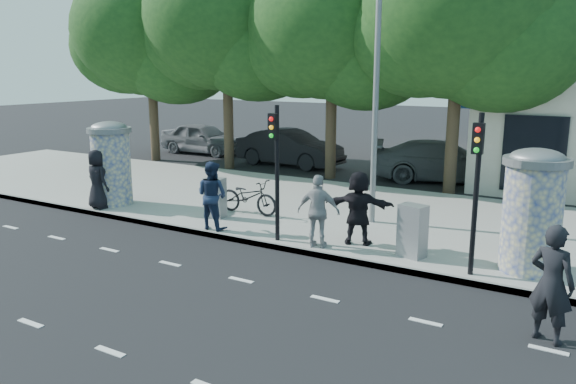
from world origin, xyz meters
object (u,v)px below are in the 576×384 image
Objects in this scene: cabinet_right at (412,231)px; car_left at (203,138)px; man_road at (552,284)px; ped_f at (358,208)px; traffic_pole_far at (477,178)px; ped_e at (318,211)px; car_mid at (290,148)px; cabinet_left at (215,198)px; traffic_pole_near at (276,159)px; ped_c at (212,195)px; bicycle at (248,197)px; ad_column_right at (533,208)px; street_lamp at (376,54)px; car_right at (444,161)px; ped_a at (97,179)px; ad_column_left at (111,161)px.

cabinet_right is 18.79m from car_left.
ped_f is at bearing -13.07° from man_road.
man_road is at bearing -24.57° from cabinet_right.
ped_e is at bearing 179.10° from traffic_pole_far.
cabinet_left is at bearing -158.25° from car_mid.
traffic_pole_near is 1.84× the size of ped_c.
ped_e is (1.16, 0.06, -1.18)m from traffic_pole_near.
bicycle is at bearing 49.06° from cabinet_left.
car_mid is (5.91, -0.99, 0.02)m from car_left.
traffic_pole_far is 3.82m from ped_e.
man_road is 22.87m from car_left.
ad_column_right is 8.57m from cabinet_left.
ped_e is (-0.24, -2.78, -3.75)m from street_lamp.
car_left reaches higher than car_right.
bicycle is (-2.16, 1.89, -1.56)m from traffic_pole_near.
car_right is (-3.51, 10.61, -1.42)m from traffic_pole_far.
street_lamp reaches higher than ped_a.
man_road is (0.72, -2.96, -0.54)m from ad_column_right.
ad_column_right is at bearing 23.34° from cabinet_right.
ad_column_left is 6.67m from traffic_pole_near.
ped_a is 1.02× the size of ped_e.
ped_c is at bearing 4.73° from man_road.
ped_f reaches higher than bicycle.
traffic_pole_near is at bearing -131.59° from bicycle.
street_lamp is 8.03m from man_road.
ad_column_left is 4.60m from ped_c.
ad_column_right is 0.48× the size of car_right.
ad_column_right reaches higher than ped_c.
car_mid is (-3.15, 9.63, 0.10)m from cabinet_left.
car_mid is at bearing 22.70° from bicycle.
ped_e is 2.26m from cabinet_right.
ad_column_right is 1.34× the size of bicycle.
cabinet_left is at bearing 145.56° from bicycle.
traffic_pole_far is 2.77× the size of cabinet_right.
ad_column_right is at bearing -57.81° from man_road.
street_lamp is 4.01× the size of man_road.
ped_c reaches higher than man_road.
ad_column_left is at bearing 176.45° from traffic_pole_far.
street_lamp is at bearing 160.99° from car_right.
bicycle is (-4.04, 1.09, -0.40)m from ped_f.
cabinet_left is at bearing 159.17° from traffic_pole_near.
man_road is (5.36, -2.11, -0.05)m from ped_e.
ped_c is at bearing 142.51° from car_right.
ped_f is (0.48, -2.04, -3.72)m from street_lamp.
bicycle is at bearing -153.35° from car_mid.
ped_a is 10.63m from car_mid.
traffic_pole_far reaches higher than ad_column_right.
car_right reaches higher than cabinet_left.
street_lamp is 4.27m from ped_f.
street_lamp is 11.40m from car_mid.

